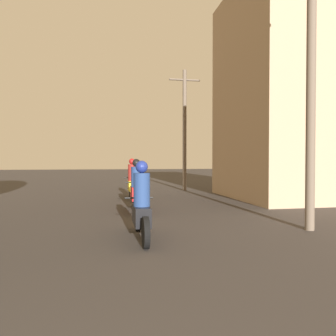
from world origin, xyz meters
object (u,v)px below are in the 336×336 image
object	(u,v)px
motorcycle_black	(141,208)
building_right_near	(302,94)
motorcycle_yellow	(132,182)
utility_pole_near	(311,60)
utility_pole_far	(185,127)
motorcycle_red	(136,190)

from	to	relation	value
motorcycle_black	building_right_near	xyz separation A→B (m)	(7.30, 6.02, 3.69)
motorcycle_black	motorcycle_yellow	world-z (taller)	motorcycle_yellow
utility_pole_near	utility_pole_far	world-z (taller)	utility_pole_near
building_right_near	utility_pole_near	bearing A→B (deg)	-121.08
building_right_near	utility_pole_near	world-z (taller)	building_right_near
building_right_near	utility_pole_near	distance (m)	6.88
utility_pole_far	building_right_near	bearing A→B (deg)	-44.57
utility_pole_near	motorcycle_black	bearing A→B (deg)	-177.84
utility_pole_near	utility_pole_far	xyz separation A→B (m)	(-0.50, 9.86, -0.50)
building_right_near	utility_pole_near	size ratio (longest dim) A/B	1.20
motorcycle_yellow	utility_pole_far	xyz separation A→B (m)	(2.93, 3.06, 2.59)
motorcycle_yellow	utility_pole_near	bearing A→B (deg)	-55.81
utility_pole_far	motorcycle_black	bearing A→B (deg)	-108.03
motorcycle_red	utility_pole_near	world-z (taller)	utility_pole_near
motorcycle_yellow	utility_pole_near	distance (m)	8.22
motorcycle_black	utility_pole_near	xyz separation A→B (m)	(3.75, 0.14, 3.14)
motorcycle_yellow	utility_pole_near	world-z (taller)	utility_pole_near
building_right_near	motorcycle_red	bearing A→B (deg)	-161.39
utility_pole_near	utility_pole_far	size ratio (longest dim) A/B	1.16
motorcycle_red	utility_pole_near	bearing A→B (deg)	-51.05
motorcycle_yellow	motorcycle_black	bearing A→B (deg)	-85.26
motorcycle_yellow	building_right_near	world-z (taller)	building_right_near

